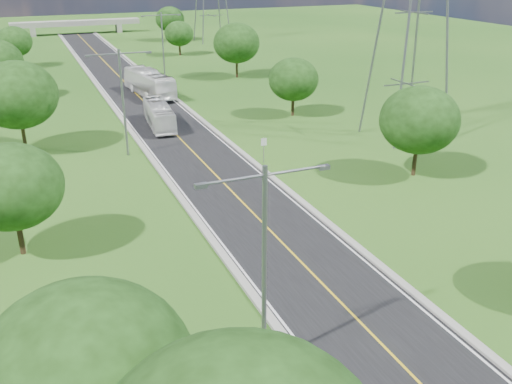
% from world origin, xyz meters
% --- Properties ---
extents(ground, '(260.00, 260.00, 0.00)m').
position_xyz_m(ground, '(0.00, 60.00, 0.00)').
color(ground, '#1E4914').
rests_on(ground, ground).
extents(road, '(8.00, 150.00, 0.06)m').
position_xyz_m(road, '(0.00, 66.00, 0.03)').
color(road, black).
rests_on(road, ground).
extents(curb_left, '(0.50, 150.00, 0.22)m').
position_xyz_m(curb_left, '(-4.25, 66.00, 0.11)').
color(curb_left, gray).
rests_on(curb_left, ground).
extents(curb_right, '(0.50, 150.00, 0.22)m').
position_xyz_m(curb_right, '(4.25, 66.00, 0.11)').
color(curb_right, gray).
rests_on(curb_right, ground).
extents(speed_limit_sign, '(0.55, 0.09, 2.40)m').
position_xyz_m(speed_limit_sign, '(5.20, 37.98, 1.60)').
color(speed_limit_sign, slate).
rests_on(speed_limit_sign, ground).
extents(overpass, '(30.00, 3.00, 3.20)m').
position_xyz_m(overpass, '(0.00, 140.00, 2.41)').
color(overpass, gray).
rests_on(overpass, ground).
extents(streetlight_near_left, '(5.90, 0.25, 10.00)m').
position_xyz_m(streetlight_near_left, '(-6.00, 12.00, 5.94)').
color(streetlight_near_left, slate).
rests_on(streetlight_near_left, ground).
extents(streetlight_mid_left, '(5.90, 0.25, 10.00)m').
position_xyz_m(streetlight_mid_left, '(-6.00, 45.00, 5.94)').
color(streetlight_mid_left, slate).
rests_on(streetlight_mid_left, ground).
extents(streetlight_far_right, '(5.90, 0.25, 10.00)m').
position_xyz_m(streetlight_far_right, '(6.00, 78.00, 5.94)').
color(streetlight_far_right, slate).
rests_on(streetlight_far_right, ground).
extents(tree_la, '(7.14, 7.14, 8.30)m').
position_xyz_m(tree_la, '(-14.00, 8.00, 5.27)').
color(tree_la, black).
rests_on(tree_la, ground).
extents(tree_lb, '(6.30, 6.30, 7.33)m').
position_xyz_m(tree_lb, '(-16.00, 28.00, 4.64)').
color(tree_lb, black).
rests_on(tree_lb, ground).
extents(tree_lc, '(7.56, 7.56, 8.79)m').
position_xyz_m(tree_lc, '(-15.00, 50.00, 5.58)').
color(tree_lc, black).
rests_on(tree_lc, ground).
extents(tree_le, '(5.88, 5.88, 6.84)m').
position_xyz_m(tree_le, '(-14.50, 98.00, 4.33)').
color(tree_le, black).
rests_on(tree_le, ground).
extents(tree_rb, '(6.72, 6.72, 7.82)m').
position_xyz_m(tree_rb, '(16.00, 30.00, 4.95)').
color(tree_rb, black).
rests_on(tree_rb, ground).
extents(tree_rc, '(5.88, 5.88, 6.84)m').
position_xyz_m(tree_rc, '(15.00, 52.00, 4.33)').
color(tree_rc, black).
rests_on(tree_rc, ground).
extents(tree_rd, '(7.14, 7.14, 8.30)m').
position_xyz_m(tree_rd, '(17.00, 76.00, 5.27)').
color(tree_rd, black).
rests_on(tree_rd, ground).
extents(tree_re, '(5.46, 5.46, 6.35)m').
position_xyz_m(tree_re, '(14.50, 100.00, 4.02)').
color(tree_re, black).
rests_on(tree_re, ground).
extents(tree_rf, '(6.30, 6.30, 7.33)m').
position_xyz_m(tree_rf, '(18.00, 120.00, 4.64)').
color(tree_rf, black).
rests_on(tree_rf, ground).
extents(bus_outbound, '(4.67, 12.47, 3.39)m').
position_xyz_m(bus_outbound, '(1.56, 68.72, 1.76)').
color(bus_outbound, silver).
rests_on(bus_outbound, road).
extents(bus_inbound, '(3.03, 9.78, 2.68)m').
position_xyz_m(bus_inbound, '(-0.87, 53.30, 1.40)').
color(bus_inbound, silver).
rests_on(bus_inbound, road).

